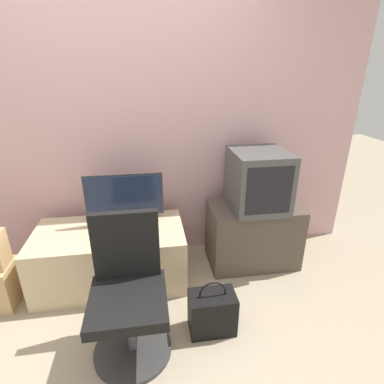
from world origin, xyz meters
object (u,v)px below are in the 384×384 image
(main_monitor, at_px, (125,199))
(office_chair, at_px, (129,297))
(handbag, at_px, (212,312))
(keyboard, at_px, (125,231))
(crt_tv, at_px, (258,180))
(mouse, at_px, (155,229))

(main_monitor, distance_m, office_chair, 0.85)
(handbag, bearing_deg, office_chair, -175.83)
(keyboard, height_order, office_chair, office_chair)
(crt_tv, xyz_separation_m, handbag, (-0.53, -0.70, -0.66))
(main_monitor, xyz_separation_m, keyboard, (-0.01, -0.15, -0.21))
(crt_tv, bearing_deg, keyboard, -175.10)
(main_monitor, height_order, office_chair, main_monitor)
(crt_tv, relative_size, office_chair, 0.55)
(keyboard, relative_size, crt_tv, 0.73)
(crt_tv, bearing_deg, handbag, -126.85)
(main_monitor, xyz_separation_m, office_chair, (0.04, -0.79, -0.30))
(handbag, bearing_deg, keyboard, 133.87)
(mouse, xyz_separation_m, office_chair, (-0.19, -0.63, -0.10))
(office_chair, xyz_separation_m, handbag, (0.53, 0.04, -0.24))
(main_monitor, height_order, keyboard, main_monitor)
(mouse, xyz_separation_m, crt_tv, (0.87, 0.11, 0.32))
(mouse, bearing_deg, crt_tv, 7.46)
(keyboard, bearing_deg, handbag, -46.13)
(mouse, bearing_deg, main_monitor, 143.42)
(keyboard, bearing_deg, crt_tv, 4.90)
(keyboard, bearing_deg, mouse, -4.64)
(keyboard, height_order, handbag, keyboard)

